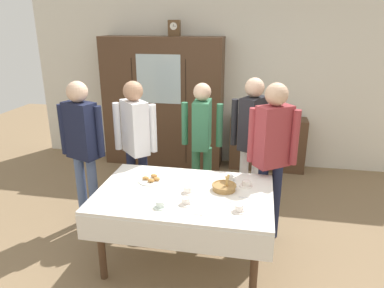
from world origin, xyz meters
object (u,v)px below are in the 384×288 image
(person_behind_table_right, at_px, (272,147))
(person_beside_shelf, at_px, (202,134))
(pastry_plate, at_px, (152,179))
(book_stack, at_px, (269,115))
(tea_cup_near_right, at_px, (246,184))
(tea_cup_mid_left, at_px, (230,179))
(spoon_back_edge, at_px, (247,198))
(tea_cup_far_left, at_px, (239,208))
(tea_cup_far_right, at_px, (187,190))
(person_behind_table_left, at_px, (136,137))
(bread_basket, at_px, (224,187))
(spoon_far_right, at_px, (228,202))
(person_by_cabinet, at_px, (252,132))
(wall_cabinet, at_px, (163,103))
(bookshelf_low, at_px, (267,144))
(spoon_center, at_px, (198,214))
(tea_cup_back_edge, at_px, (186,201))
(mantel_clock, at_px, (174,28))
(tea_cup_mid_right, at_px, (160,204))
(person_near_right_end, at_px, (82,140))
(dining_table, at_px, (183,203))

(person_behind_table_right, height_order, person_beside_shelf, person_behind_table_right)
(pastry_plate, bearing_deg, book_stack, 63.53)
(tea_cup_near_right, xyz_separation_m, tea_cup_mid_left, (-0.17, 0.09, -0.00))
(spoon_back_edge, bearing_deg, tea_cup_far_left, -103.70)
(tea_cup_far_right, bearing_deg, tea_cup_near_right, 24.06)
(person_behind_table_right, xyz_separation_m, person_behind_table_left, (-1.57, 0.17, -0.04))
(spoon_back_edge, bearing_deg, bread_basket, 152.03)
(spoon_far_right, relative_size, person_by_cabinet, 0.07)
(wall_cabinet, height_order, spoon_far_right, wall_cabinet)
(tea_cup_far_left, relative_size, spoon_back_edge, 1.09)
(pastry_plate, bearing_deg, person_behind_table_right, 19.47)
(person_by_cabinet, bearing_deg, tea_cup_far_left, -92.11)
(bookshelf_low, height_order, person_beside_shelf, person_beside_shelf)
(tea_cup_far_right, bearing_deg, person_behind_table_left, 135.03)
(bookshelf_low, height_order, spoon_center, bookshelf_low)
(bookshelf_low, xyz_separation_m, spoon_back_edge, (-0.22, -2.62, 0.35))
(bread_basket, height_order, spoon_center, bread_basket)
(tea_cup_mid_left, distance_m, person_beside_shelf, 1.00)
(bookshelf_low, bearing_deg, spoon_far_right, -98.14)
(book_stack, distance_m, spoon_center, 3.07)
(tea_cup_back_edge, bearing_deg, spoon_back_edge, 22.24)
(bookshelf_low, xyz_separation_m, tea_cup_far_right, (-0.79, -2.62, 0.37))
(tea_cup_near_right, xyz_separation_m, tea_cup_back_edge, (-0.51, -0.47, 0.00))
(mantel_clock, relative_size, tea_cup_mid_left, 1.85)
(wall_cabinet, bearing_deg, person_behind_table_right, -48.52)
(wall_cabinet, relative_size, tea_cup_mid_left, 16.15)
(tea_cup_mid_left, bearing_deg, book_stack, 79.59)
(tea_cup_mid_right, relative_size, person_near_right_end, 0.08)
(bookshelf_low, bearing_deg, dining_table, -107.37)
(tea_cup_far_left, bearing_deg, spoon_center, -159.87)
(spoon_center, bearing_deg, tea_cup_far_right, 113.90)
(tea_cup_near_right, bearing_deg, tea_cup_back_edge, -137.90)
(spoon_far_right, height_order, person_behind_table_left, person_behind_table_left)
(spoon_far_right, bearing_deg, tea_cup_far_left, -52.16)
(tea_cup_mid_left, height_order, spoon_center, tea_cup_mid_left)
(person_behind_table_right, bearing_deg, book_stack, 89.90)
(spoon_back_edge, bearing_deg, mantel_clock, 116.76)
(dining_table, relative_size, spoon_center, 14.15)
(tea_cup_near_right, bearing_deg, person_by_cabinet, 89.12)
(tea_cup_far_left, bearing_deg, tea_cup_mid_right, -174.94)
(pastry_plate, height_order, person_beside_shelf, person_beside_shelf)
(wall_cabinet, height_order, pastry_plate, wall_cabinet)
(wall_cabinet, bearing_deg, person_by_cabinet, -42.69)
(wall_cabinet, height_order, book_stack, wall_cabinet)
(book_stack, relative_size, tea_cup_far_right, 1.68)
(spoon_center, bearing_deg, tea_cup_back_edge, 130.83)
(bookshelf_low, xyz_separation_m, person_by_cabinet, (-0.23, -1.43, 0.62))
(tea_cup_far_right, bearing_deg, wall_cabinet, 110.02)
(mantel_clock, bearing_deg, person_beside_shelf, -63.88)
(wall_cabinet, distance_m, tea_cup_near_right, 2.76)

